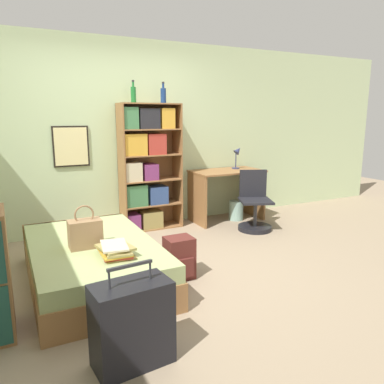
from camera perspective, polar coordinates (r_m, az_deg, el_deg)
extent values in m
plane|color=gray|center=(4.01, -5.36, -11.71)|extent=(14.00, 14.00, 0.00)
cube|color=beige|center=(5.27, -12.29, 8.28)|extent=(10.00, 0.06, 2.60)
cube|color=black|center=(5.13, -17.96, 6.63)|extent=(0.45, 0.02, 0.53)
cube|color=beige|center=(5.12, -17.94, 6.62)|extent=(0.41, 0.01, 0.49)
cube|color=olive|center=(3.79, -14.77, -11.38)|extent=(1.13, 1.84, 0.25)
cube|color=#9EAD70|center=(3.72, -14.93, -8.51)|extent=(1.10, 1.81, 0.15)
cube|color=olive|center=(4.60, -17.18, -6.39)|extent=(1.13, 0.04, 0.40)
cube|color=#93704C|center=(3.54, -15.95, -6.14)|extent=(0.29, 0.17, 0.26)
torus|color=#93704C|center=(3.49, -16.12, -3.33)|extent=(0.18, 0.02, 0.18)
cube|color=#99894C|center=(3.29, -11.19, -9.48)|extent=(0.27, 0.28, 0.01)
cube|color=#B2382D|center=(3.29, -11.33, -9.18)|extent=(0.28, 0.33, 0.02)
cube|color=gold|center=(3.29, -11.71, -8.86)|extent=(0.24, 0.35, 0.02)
cube|color=#99894C|center=(3.29, -11.34, -8.56)|extent=(0.25, 0.38, 0.02)
cube|color=#99894C|center=(3.28, -11.59, -8.24)|extent=(0.30, 0.34, 0.02)
cube|color=beige|center=(3.28, -11.77, -7.96)|extent=(0.26, 0.35, 0.02)
cube|color=black|center=(2.55, -9.12, -19.28)|extent=(0.52, 0.32, 0.56)
cylinder|color=#2D2D33|center=(2.35, -12.51, -12.91)|extent=(0.01, 0.01, 0.12)
cylinder|color=#2D2D33|center=(2.45, -6.39, -11.71)|extent=(0.01, 0.01, 0.12)
cube|color=#2D2D33|center=(2.37, -9.43, -10.99)|extent=(0.30, 0.05, 0.02)
cube|color=olive|center=(5.12, -10.65, 3.44)|extent=(0.02, 0.34, 1.74)
cube|color=olive|center=(5.40, -2.26, 4.04)|extent=(0.02, 0.34, 1.74)
cube|color=olive|center=(5.40, -6.96, 3.97)|extent=(0.84, 0.01, 1.74)
cube|color=olive|center=(5.43, -6.14, -5.29)|extent=(0.80, 0.34, 0.02)
cube|color=olive|center=(5.34, -6.22, -1.81)|extent=(0.80, 0.34, 0.02)
cube|color=olive|center=(5.27, -6.30, 1.88)|extent=(0.80, 0.34, 0.02)
cube|color=olive|center=(5.23, -6.39, 5.65)|extent=(0.80, 0.34, 0.02)
cube|color=olive|center=(5.20, -6.48, 9.47)|extent=(0.80, 0.34, 0.02)
cube|color=olive|center=(5.20, -6.56, 13.21)|extent=(0.80, 0.34, 0.02)
cube|color=#7A336B|center=(5.29, -9.13, -4.47)|extent=(0.19, 0.26, 0.22)
cube|color=#99894C|center=(5.37, -6.33, -4.07)|extent=(0.29, 0.26, 0.24)
cube|color=#427A4C|center=(5.22, -8.69, -0.46)|extent=(0.30, 0.26, 0.29)
cube|color=#334C84|center=(5.33, -5.42, -0.38)|extent=(0.26, 0.26, 0.25)
cube|color=beige|center=(5.15, -9.17, 3.11)|extent=(0.23, 0.26, 0.26)
cube|color=#7A336B|center=(5.23, -6.57, 3.11)|extent=(0.20, 0.26, 0.22)
cube|color=gold|center=(5.12, -8.88, 7.17)|extent=(0.31, 0.26, 0.29)
cube|color=#B2382D|center=(5.22, -5.71, 7.29)|extent=(0.25, 0.26, 0.28)
cube|color=#427A4C|center=(5.09, -9.60, 11.04)|extent=(0.19, 0.26, 0.28)
cube|color=#232328|center=(5.17, -6.81, 11.03)|extent=(0.28, 0.26, 0.27)
cube|color=gold|center=(5.27, -4.09, 11.12)|extent=(0.19, 0.26, 0.27)
cylinder|color=#1E6B2D|center=(5.15, -8.92, 14.40)|extent=(0.07, 0.07, 0.20)
cylinder|color=#1E6B2D|center=(5.16, -8.97, 15.89)|extent=(0.03, 0.03, 0.06)
cylinder|color=#232328|center=(5.17, -8.99, 16.37)|extent=(0.03, 0.03, 0.02)
cylinder|color=navy|center=(5.26, -4.40, 14.41)|extent=(0.08, 0.08, 0.20)
cylinder|color=navy|center=(5.27, -4.42, 15.82)|extent=(0.03, 0.03, 0.06)
cylinder|color=#232328|center=(5.28, -4.43, 16.27)|extent=(0.03, 0.03, 0.02)
cube|color=olive|center=(5.66, 5.37, 3.18)|extent=(1.06, 0.61, 0.02)
cube|color=olive|center=(5.48, 0.75, -1.15)|extent=(0.03, 0.57, 0.75)
cube|color=olive|center=(6.00, 9.43, -0.17)|extent=(0.03, 0.57, 0.75)
cylinder|color=navy|center=(5.85, 6.67, 3.64)|extent=(0.12, 0.12, 0.02)
cylinder|color=navy|center=(5.84, 6.70, 4.90)|extent=(0.02, 0.02, 0.24)
cone|color=navy|center=(5.84, 7.03, 6.32)|extent=(0.14, 0.10, 0.14)
cylinder|color=black|center=(5.35, 9.53, -5.41)|extent=(0.47, 0.47, 0.06)
cylinder|color=#333338|center=(5.31, 9.60, -3.62)|extent=(0.05, 0.05, 0.41)
cube|color=black|center=(5.25, 9.68, -1.33)|extent=(0.56, 0.56, 0.03)
cube|color=black|center=(5.40, 9.28, 1.31)|extent=(0.37, 0.19, 0.39)
cube|color=#56231E|center=(3.74, -1.96, -9.96)|extent=(0.27, 0.23, 0.41)
cube|color=#56231E|center=(3.66, -1.09, -11.53)|extent=(0.19, 0.03, 0.19)
cylinder|color=#99C1B2|center=(5.80, 6.73, -2.79)|extent=(0.22, 0.22, 0.30)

